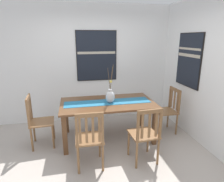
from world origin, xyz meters
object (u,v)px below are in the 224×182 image
chair_0 (168,110)px  painting_on_back_wall (97,56)px  chair_2 (90,138)px  chair_3 (38,120)px  painting_on_side_wall (189,60)px  chair_1 (145,134)px  dining_table (108,107)px  centerpiece_vase (110,96)px

chair_0 → painting_on_back_wall: (-1.35, 1.03, 1.05)m
chair_2 → chair_3: 1.19m
painting_on_back_wall → chair_3: bearing=-138.5°
chair_0 → painting_on_side_wall: painting_on_side_wall is taller
chair_3 → chair_1: bearing=-26.3°
chair_1 → painting_on_side_wall: size_ratio=0.89×
painting_on_back_wall → painting_on_side_wall: painting_on_back_wall is taller
dining_table → centerpiece_vase: (0.04, -0.04, 0.24)m
chair_1 → chair_2: chair_2 is taller
chair_3 → painting_on_back_wall: 1.93m
chair_3 → painting_on_back_wall: bearing=41.5°
dining_table → painting_on_back_wall: (-0.07, 1.06, 0.89)m
chair_1 → chair_3: size_ratio=0.98×
chair_2 → dining_table: bearing=63.0°
chair_1 → painting_on_side_wall: painting_on_side_wall is taller
dining_table → chair_2: size_ratio=1.87×
dining_table → chair_1: chair_1 is taller
centerpiece_vase → dining_table: bearing=133.8°
chair_2 → chair_3: chair_3 is taller
centerpiece_vase → chair_2: 1.01m
chair_0 → dining_table: bearing=-179.0°
chair_1 → painting_on_back_wall: bearing=104.5°
chair_1 → painting_on_side_wall: 1.85m
chair_1 → painting_on_back_wall: painting_on_back_wall is taller
centerpiece_vase → chair_2: size_ratio=0.77×
dining_table → centerpiece_vase: bearing=-46.2°
chair_3 → painting_on_side_wall: size_ratio=0.91×
painting_on_back_wall → centerpiece_vase: bearing=-84.4°
chair_0 → centerpiece_vase: bearing=-176.9°
dining_table → chair_2: (-0.43, -0.85, -0.15)m
centerpiece_vase → chair_1: size_ratio=0.77×
dining_table → centerpiece_vase: 0.25m
centerpiece_vase → chair_3: bearing=179.1°
centerpiece_vase → chair_3: size_ratio=0.76×
chair_0 → chair_2: size_ratio=0.99×
centerpiece_vase → painting_on_back_wall: 1.28m
chair_2 → painting_on_side_wall: painting_on_side_wall is taller
chair_1 → chair_0: bearing=46.5°
chair_1 → centerpiece_vase: bearing=115.3°
chair_0 → chair_2: bearing=-153.1°
dining_table → painting_on_side_wall: size_ratio=1.68×
chair_3 → painting_on_side_wall: bearing=1.5°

